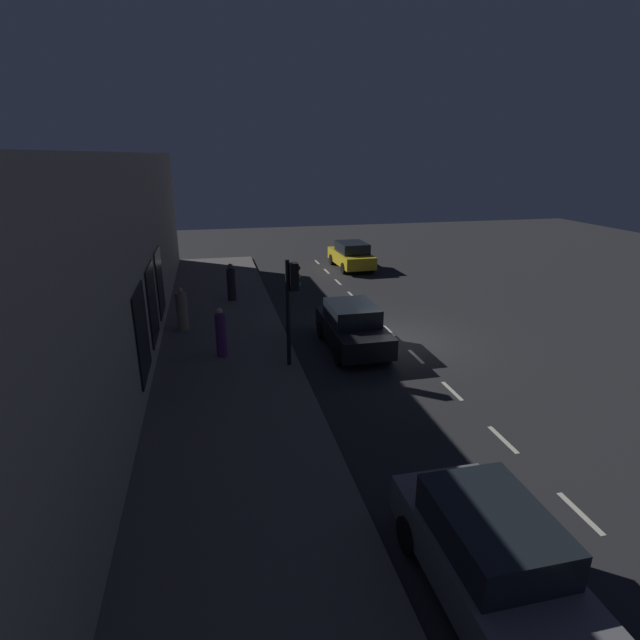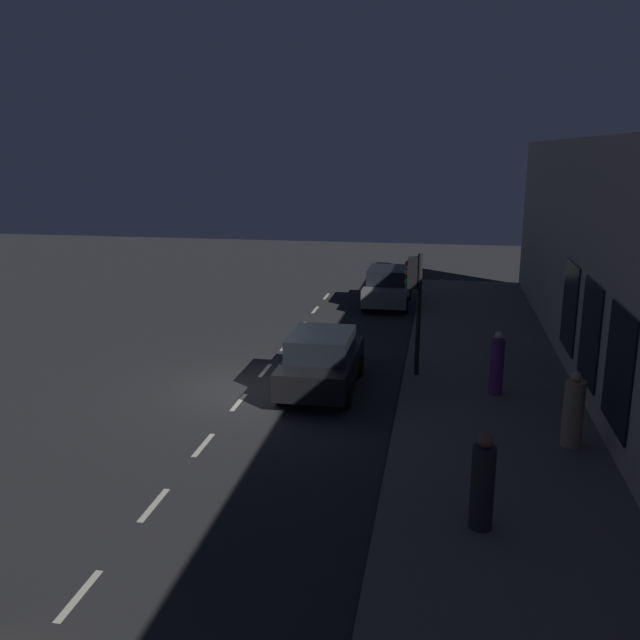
% 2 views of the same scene
% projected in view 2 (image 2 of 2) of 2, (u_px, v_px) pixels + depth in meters
% --- Properties ---
extents(ground_plane, '(60.00, 60.00, 0.00)m').
position_uv_depth(ground_plane, '(250.00, 389.00, 18.13)').
color(ground_plane, '#28282B').
extents(sidewalk, '(4.50, 32.00, 0.15)m').
position_uv_depth(sidewalk, '(490.00, 402.00, 17.03)').
color(sidewalk, '#5B5654').
rests_on(sidewalk, ground).
extents(building_facade, '(0.65, 32.00, 6.55)m').
position_uv_depth(building_facade, '(610.00, 280.00, 15.80)').
color(building_facade, '#B2A893').
rests_on(building_facade, ground).
extents(lane_centre_line, '(0.12, 27.20, 0.01)m').
position_uv_depth(lane_centre_line, '(239.00, 402.00, 17.18)').
color(lane_centre_line, beige).
rests_on(lane_centre_line, ground).
extents(traffic_light, '(0.47, 0.32, 3.38)m').
position_uv_depth(traffic_light, '(415.00, 290.00, 18.32)').
color(traffic_light, black).
rests_on(traffic_light, sidewalk).
extents(parked_car_0, '(1.90, 4.02, 1.58)m').
position_uv_depth(parked_car_0, '(322.00, 361.00, 17.96)').
color(parked_car_0, black).
rests_on(parked_car_0, ground).
extents(parked_car_2, '(1.83, 4.06, 1.58)m').
position_uv_depth(parked_car_2, '(388.00, 287.00, 27.71)').
color(parked_car_2, slate).
rests_on(parked_car_2, ground).
extents(pedestrian_0, '(0.58, 0.58, 1.64)m').
position_uv_depth(pedestrian_0, '(573.00, 412.00, 14.14)').
color(pedestrian_0, gray).
rests_on(pedestrian_0, sidewalk).
extents(pedestrian_1, '(0.49, 0.49, 1.65)m').
position_uv_depth(pedestrian_1, '(497.00, 365.00, 17.19)').
color(pedestrian_1, '#5B2D70').
rests_on(pedestrian_1, sidewalk).
extents(pedestrian_2, '(0.52, 0.52, 1.69)m').
position_uv_depth(pedestrian_2, '(483.00, 484.00, 11.04)').
color(pedestrian_2, '#232328').
rests_on(pedestrian_2, sidewalk).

